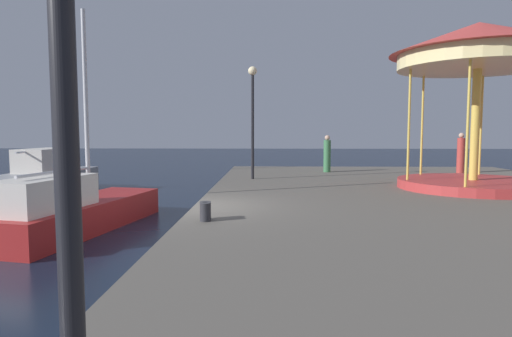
# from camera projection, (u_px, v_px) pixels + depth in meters

# --- Properties ---
(ground_plane) EXTENTS (120.00, 120.00, 0.00)m
(ground_plane) POSITION_uv_depth(u_px,v_px,m) (194.00, 236.00, 11.42)
(ground_plane) COLOR black
(quay_dock) EXTENTS (14.23, 26.13, 0.80)m
(quay_dock) POSITION_uv_depth(u_px,v_px,m) (469.00, 223.00, 11.18)
(quay_dock) COLOR #5B564F
(quay_dock) RESTS_ON ground
(sailboat_grey) EXTENTS (2.43, 6.15, 6.92)m
(sailboat_grey) POSITION_uv_depth(u_px,v_px,m) (44.00, 178.00, 18.75)
(sailboat_grey) COLOR gray
(sailboat_grey) RESTS_ON ground
(sailboat_red) EXTENTS (2.90, 6.21, 6.10)m
(sailboat_red) POSITION_uv_depth(u_px,v_px,m) (74.00, 210.00, 11.76)
(sailboat_red) COLOR maroon
(sailboat_red) RESTS_ON ground
(carousel) EXTENTS (5.70, 5.70, 5.52)m
(carousel) POSITION_uv_depth(u_px,v_px,m) (478.00, 64.00, 14.41)
(carousel) COLOR #B23333
(carousel) RESTS_ON quay_dock
(lamp_post_mid_promenade) EXTENTS (0.36, 0.36, 4.54)m
(lamp_post_mid_promenade) POSITION_uv_depth(u_px,v_px,m) (253.00, 103.00, 17.57)
(lamp_post_mid_promenade) COLOR black
(lamp_post_mid_promenade) RESTS_ON quay_dock
(bollard_south) EXTENTS (0.24, 0.24, 0.40)m
(bollard_south) POSITION_uv_depth(u_px,v_px,m) (205.00, 211.00, 9.56)
(bollard_south) COLOR #2D2D33
(bollard_south) RESTS_ON quay_dock
(bollard_center) EXTENTS (0.24, 0.24, 0.40)m
(bollard_center) POSITION_uv_depth(u_px,v_px,m) (205.00, 212.00, 9.39)
(bollard_center) COLOR #2D2D33
(bollard_center) RESTS_ON quay_dock
(person_far_corner) EXTENTS (0.34, 0.34, 1.88)m
(person_far_corner) POSITION_uv_depth(u_px,v_px,m) (461.00, 154.00, 20.36)
(person_far_corner) COLOR #B23833
(person_far_corner) RESTS_ON quay_dock
(person_near_carousel) EXTENTS (0.34, 0.34, 1.76)m
(person_near_carousel) POSITION_uv_depth(u_px,v_px,m) (327.00, 155.00, 20.88)
(person_near_carousel) COLOR #387247
(person_near_carousel) RESTS_ON quay_dock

